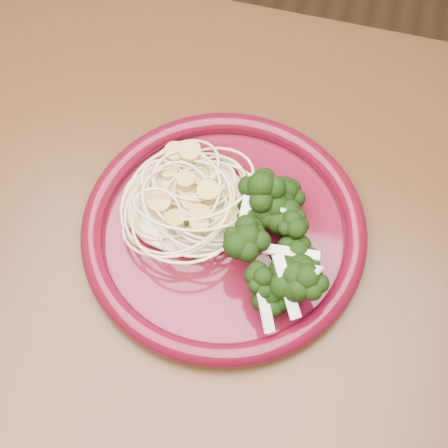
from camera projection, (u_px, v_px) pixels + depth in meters
dining_table at (163, 312)px, 0.71m from camera, size 1.20×0.80×0.75m
dinner_plate at (224, 228)px, 0.63m from camera, size 0.38×0.38×0.02m
spaghetti_pile at (187, 198)px, 0.64m from camera, size 0.18×0.17×0.03m
scallop_cluster at (185, 179)px, 0.61m from camera, size 0.16×0.16×0.04m
broccoli_pile at (273, 250)px, 0.60m from camera, size 0.14×0.18×0.05m
onion_garnish at (275, 234)px, 0.57m from camera, size 0.10×0.11×0.05m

